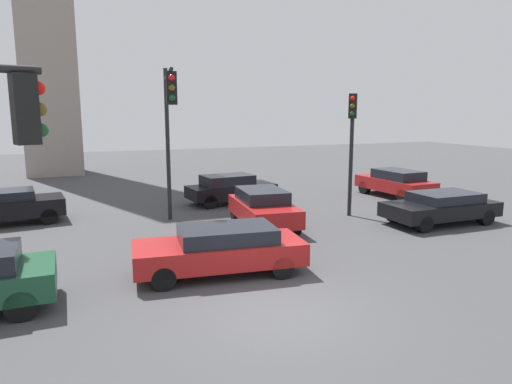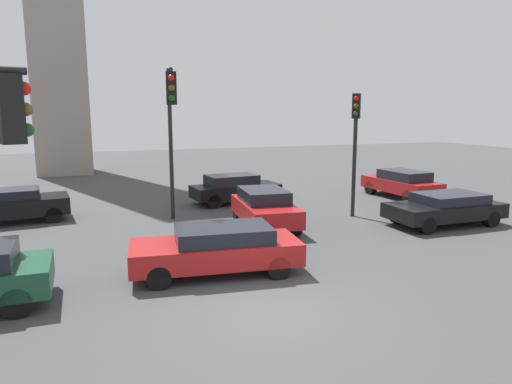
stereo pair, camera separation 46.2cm
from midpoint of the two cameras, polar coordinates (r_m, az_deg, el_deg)
name	(u,v)px [view 1 (the left image)]	position (r m, az deg, el deg)	size (l,w,h in m)	color
ground_plane	(276,312)	(10.47, 1.24, -14.61)	(89.40, 89.40, 0.00)	#424244
traffic_light_0	(169,115)	(16.87, -11.46, 9.31)	(0.87, 4.36, 5.99)	black
traffic_light_3	(352,132)	(19.46, 11.08, 7.33)	(0.45, 0.48, 5.06)	black
car_0	(230,188)	(22.10, -3.79, 0.46)	(4.32, 2.15, 1.38)	black
car_1	(221,249)	(12.58, -5.40, -6.98)	(4.70, 2.33, 1.30)	maroon
car_3	(441,207)	(19.37, 21.26, -1.70)	(4.48, 1.99, 1.23)	black
car_4	(8,206)	(20.51, -28.84, -1.51)	(4.11, 2.21, 1.34)	black
car_5	(395,182)	(24.64, 16.32, 1.14)	(2.07, 4.39, 1.42)	maroon
car_7	(263,207)	(17.46, 0.12, -1.92)	(2.17, 4.15, 1.44)	maroon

